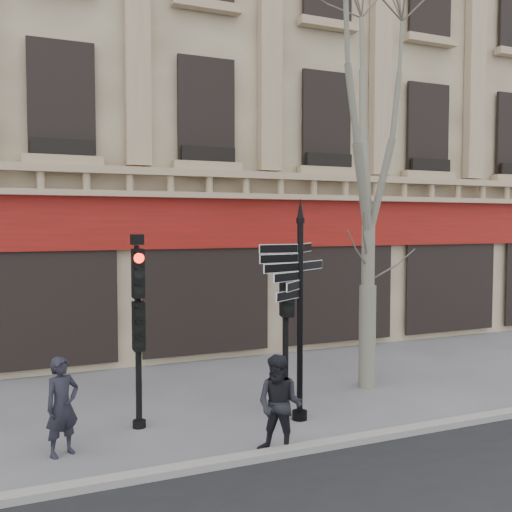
{
  "coord_description": "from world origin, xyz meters",
  "views": [
    {
      "loc": [
        -4.5,
        -9.17,
        3.58
      ],
      "look_at": [
        -0.41,
        0.6,
        2.98
      ],
      "focal_mm": 40.0,
      "sensor_mm": 36.0,
      "label": 1
    }
  ],
  "objects_px": {
    "plane_tree": "(370,106)",
    "pedestrian_a": "(62,406)",
    "pedestrian_b": "(280,405)",
    "fingerpost": "(300,272)",
    "traffic_signal_secondary": "(286,305)",
    "traffic_signal_main": "(138,306)"
  },
  "relations": [
    {
      "from": "plane_tree",
      "to": "pedestrian_b",
      "type": "height_order",
      "value": "plane_tree"
    },
    {
      "from": "traffic_signal_main",
      "to": "pedestrian_a",
      "type": "xyz_separation_m",
      "value": [
        -1.33,
        -0.74,
        -1.38
      ]
    },
    {
      "from": "fingerpost",
      "to": "traffic_signal_secondary",
      "type": "relative_size",
      "value": 1.46
    },
    {
      "from": "fingerpost",
      "to": "pedestrian_a",
      "type": "distance_m",
      "value": 4.56
    },
    {
      "from": "traffic_signal_secondary",
      "to": "pedestrian_b",
      "type": "relative_size",
      "value": 1.78
    },
    {
      "from": "fingerpost",
      "to": "plane_tree",
      "type": "height_order",
      "value": "plane_tree"
    },
    {
      "from": "traffic_signal_secondary",
      "to": "pedestrian_b",
      "type": "height_order",
      "value": "traffic_signal_secondary"
    },
    {
      "from": "traffic_signal_secondary",
      "to": "pedestrian_b",
      "type": "bearing_deg",
      "value": -104.14
    },
    {
      "from": "fingerpost",
      "to": "pedestrian_a",
      "type": "xyz_separation_m",
      "value": [
        -4.12,
        -0.02,
        -1.95
      ]
    },
    {
      "from": "traffic_signal_main",
      "to": "traffic_signal_secondary",
      "type": "height_order",
      "value": "traffic_signal_main"
    },
    {
      "from": "traffic_signal_secondary",
      "to": "pedestrian_a",
      "type": "xyz_separation_m",
      "value": [
        -4.4,
        -1.21,
        -1.16
      ]
    },
    {
      "from": "pedestrian_a",
      "to": "plane_tree",
      "type": "bearing_deg",
      "value": -16.08
    },
    {
      "from": "traffic_signal_secondary",
      "to": "plane_tree",
      "type": "distance_m",
      "value": 4.62
    },
    {
      "from": "pedestrian_b",
      "to": "fingerpost",
      "type": "bearing_deg",
      "value": 96.89
    },
    {
      "from": "plane_tree",
      "to": "pedestrian_a",
      "type": "height_order",
      "value": "plane_tree"
    },
    {
      "from": "plane_tree",
      "to": "pedestrian_a",
      "type": "bearing_deg",
      "value": -168.62
    },
    {
      "from": "fingerpost",
      "to": "traffic_signal_main",
      "type": "bearing_deg",
      "value": 143.34
    },
    {
      "from": "fingerpost",
      "to": "pedestrian_b",
      "type": "distance_m",
      "value": 2.53
    },
    {
      "from": "fingerpost",
      "to": "pedestrian_b",
      "type": "bearing_deg",
      "value": -150.32
    },
    {
      "from": "traffic_signal_main",
      "to": "plane_tree",
      "type": "bearing_deg",
      "value": 8.17
    },
    {
      "from": "pedestrian_a",
      "to": "pedestrian_b",
      "type": "xyz_separation_m",
      "value": [
        3.12,
        -1.26,
        0.01
      ]
    },
    {
      "from": "pedestrian_b",
      "to": "traffic_signal_main",
      "type": "bearing_deg",
      "value": 176.99
    }
  ]
}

